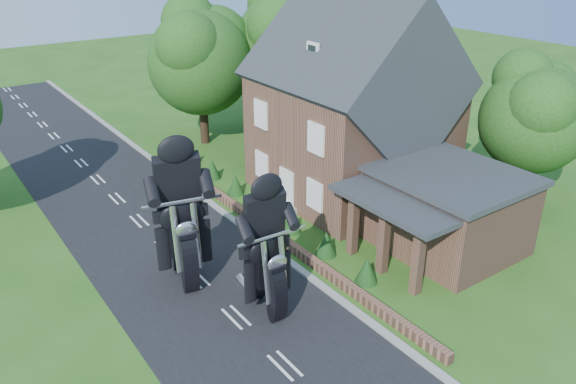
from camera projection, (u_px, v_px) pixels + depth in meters
ground at (236, 318)px, 19.89m from camera, size 120.00×120.00×0.00m
road at (236, 317)px, 19.89m from camera, size 7.00×80.00×0.02m
kerb at (317, 282)px, 21.79m from camera, size 0.30×80.00×0.12m
garden_wall at (261, 225)px, 25.77m from camera, size 0.30×22.00×0.40m
house at (353, 110)px, 28.02m from camera, size 9.54×8.64×10.24m
annex at (445, 209)px, 23.75m from camera, size 7.05×5.94×3.44m
tree_annex_side at (538, 109)px, 27.00m from camera, size 5.64×5.20×7.48m
tree_house_right at (403, 68)px, 32.84m from camera, size 6.51×6.00×8.40m
tree_behind_house at (294, 37)px, 36.67m from camera, size 7.81×7.20×10.08m
tree_behind_left at (205, 52)px, 34.44m from camera, size 6.94×6.40×9.16m
shrub_a at (367, 270)px, 21.71m from camera, size 0.90×0.90×1.10m
shrub_b at (326, 243)px, 23.56m from camera, size 0.90×0.90×1.10m
shrub_c at (292, 221)px, 25.41m from camera, size 0.90×0.90×1.10m
shrub_d at (235, 184)px, 29.11m from camera, size 0.90×0.90×1.10m
shrub_e at (212, 169)px, 30.96m from camera, size 0.90×0.90×1.10m
shrub_f at (192, 156)px, 32.81m from camera, size 0.90×0.90×1.10m
motorcycle_lead at (266, 291)px, 19.96m from camera, size 0.54×1.77×1.62m
motorcycle_follow at (185, 260)px, 21.66m from camera, size 0.92×2.01×1.82m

